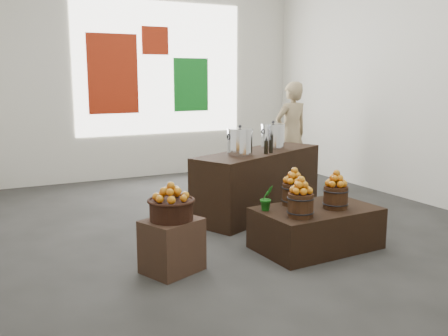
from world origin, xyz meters
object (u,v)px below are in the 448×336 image
stock_pot_center (273,137)px  crate (172,246)px  shopper (291,134)px  display_table (316,228)px  wicker_basket (171,210)px  counter (259,182)px  stock_pot_left (240,142)px

stock_pot_center → crate: bearing=-143.6°
stock_pot_center → shopper: (1.13, 1.19, -0.14)m
crate → display_table: 1.65m
wicker_basket → counter: (1.82, 1.42, -0.18)m
display_table → shopper: size_ratio=0.74×
crate → wicker_basket: size_ratio=1.25×
wicker_basket → counter: size_ratio=0.20×
wicker_basket → stock_pot_left: stock_pot_left is taller
display_table → stock_pot_center: bearing=71.3°
wicker_basket → counter: bearing=38.1°
display_table → shopper: bearing=57.9°
stock_pot_left → shopper: (1.83, 1.50, -0.14)m
wicker_basket → display_table: 1.70m
wicker_basket → stock_pot_left: 1.94m
wicker_basket → crate: bearing=0.0°
counter → stock_pot_left: 0.73m
crate → display_table: size_ratio=0.40×
wicker_basket → display_table: (1.65, -0.09, -0.39)m
crate → stock_pot_center: bearing=36.4°
display_table → stock_pot_left: (-0.23, 1.33, 0.80)m
display_table → stock_pot_center: stock_pot_center is taller
crate → shopper: bearing=40.3°
stock_pot_left → stock_pot_center: 0.77m
crate → display_table: bearing=-3.0°
stock_pot_left → counter: bearing=24.3°
wicker_basket → stock_pot_center: size_ratio=1.27×
stock_pot_left → shopper: shopper is taller
crate → stock_pot_left: (1.42, 1.25, 0.77)m
wicker_basket → shopper: (3.25, 2.75, 0.28)m
wicker_basket → display_table: bearing=-3.0°
display_table → counter: bearing=81.0°
wicker_basket → stock_pot_center: bearing=36.4°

